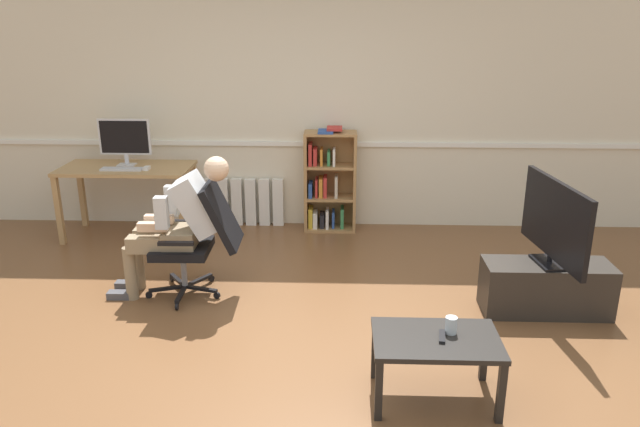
% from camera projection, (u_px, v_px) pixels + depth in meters
% --- Properties ---
extents(ground_plane, '(18.00, 18.00, 0.00)m').
position_uv_depth(ground_plane, '(295.00, 341.00, 4.40)').
color(ground_plane, brown).
extents(back_wall, '(12.00, 0.13, 2.70)m').
position_uv_depth(back_wall, '(312.00, 103.00, 6.49)').
color(back_wall, beige).
rests_on(back_wall, ground_plane).
extents(computer_desk, '(1.34, 0.66, 0.76)m').
position_uv_depth(computer_desk, '(127.00, 176.00, 6.30)').
color(computer_desk, tan).
rests_on(computer_desk, ground_plane).
extents(imac_monitor, '(0.54, 0.14, 0.48)m').
position_uv_depth(imac_monitor, '(125.00, 139.00, 6.26)').
color(imac_monitor, silver).
rests_on(imac_monitor, computer_desk).
extents(keyboard, '(0.42, 0.12, 0.02)m').
position_uv_depth(keyboard, '(122.00, 169.00, 6.14)').
color(keyboard, silver).
rests_on(keyboard, computer_desk).
extents(computer_mouse, '(0.06, 0.10, 0.03)m').
position_uv_depth(computer_mouse, '(147.00, 168.00, 6.14)').
color(computer_mouse, white).
rests_on(computer_mouse, computer_desk).
extents(bookshelf, '(0.56, 0.29, 1.13)m').
position_uv_depth(bookshelf, '(328.00, 183.00, 6.55)').
color(bookshelf, '#AD7F4C').
rests_on(bookshelf, ground_plane).
extents(radiator, '(0.89, 0.08, 0.53)m').
position_uv_depth(radiator, '(244.00, 202.00, 6.76)').
color(radiator, white).
rests_on(radiator, ground_plane).
extents(office_chair, '(0.81, 0.61, 0.97)m').
position_uv_depth(office_chair, '(200.00, 236.00, 4.99)').
color(office_chair, black).
rests_on(office_chair, ground_plane).
extents(person_seated, '(1.05, 0.40, 1.19)m').
position_uv_depth(person_seated, '(178.00, 222.00, 4.95)').
color(person_seated, '#937F60').
rests_on(person_seated, ground_plane).
extents(tv_stand, '(0.99, 0.37, 0.41)m').
position_uv_depth(tv_stand, '(546.00, 288.00, 4.78)').
color(tv_stand, '#2D2823').
rests_on(tv_stand, ground_plane).
extents(tv_screen, '(0.24, 1.03, 0.66)m').
position_uv_depth(tv_screen, '(555.00, 221.00, 4.61)').
color(tv_screen, black).
rests_on(tv_screen, tv_stand).
extents(coffee_table, '(0.76, 0.50, 0.42)m').
position_uv_depth(coffee_table, '(436.00, 346.00, 3.64)').
color(coffee_table, black).
rests_on(coffee_table, ground_plane).
extents(drinking_glass, '(0.07, 0.07, 0.11)m').
position_uv_depth(drinking_glass, '(451.00, 325.00, 3.66)').
color(drinking_glass, silver).
rests_on(drinking_glass, coffee_table).
extents(spare_remote, '(0.06, 0.15, 0.02)m').
position_uv_depth(spare_remote, '(442.00, 336.00, 3.62)').
color(spare_remote, black).
rests_on(spare_remote, coffee_table).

